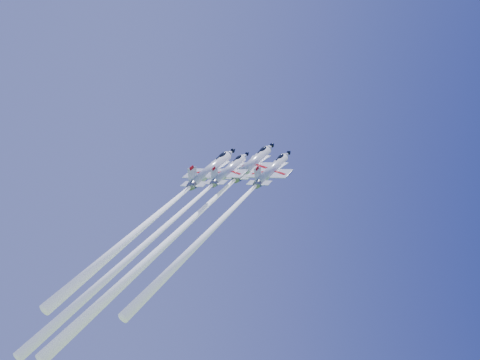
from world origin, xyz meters
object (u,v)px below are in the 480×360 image
object	(u,v)px
jet_lead	(192,219)
jet_right	(228,213)
jet_left	(164,209)
jet_slot	(166,226)

from	to	relation	value
jet_lead	jet_right	world-z (taller)	jet_lead
jet_lead	jet_right	bearing A→B (deg)	-3.48
jet_left	jet_right	world-z (taller)	jet_left
jet_left	jet_right	bearing A→B (deg)	8.10
jet_lead	jet_slot	size ratio (longest dim) A/B	1.18
jet_lead	jet_slot	distance (m)	10.85
jet_right	jet_left	bearing A→B (deg)	-171.90
jet_lead	jet_slot	xyz separation A→B (m)	(-6.35, -8.41, -2.54)
jet_right	jet_slot	world-z (taller)	jet_right
jet_left	jet_right	size ratio (longest dim) A/B	1.04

